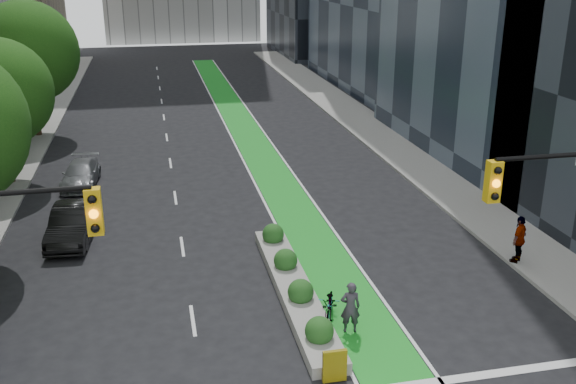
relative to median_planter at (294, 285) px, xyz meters
name	(u,v)px	position (x,y,z in m)	size (l,w,h in m)	color
sidewalk_left	(7,167)	(-13.00, 17.96, -0.30)	(3.60, 90.00, 0.15)	gray
sidewalk_right	(392,144)	(10.60, 17.96, -0.30)	(3.60, 90.00, 0.15)	gray
bike_lane_paint	(247,133)	(1.80, 22.96, -0.37)	(2.20, 70.00, 0.01)	#1B9724
tree_far	(27,52)	(-12.20, 24.96, 5.32)	(6.60, 6.60, 9.00)	black
median_planter	(294,285)	(0.00, 0.00, 0.00)	(1.20, 10.26, 1.10)	gray
bicycle	(330,305)	(0.80, -1.89, 0.14)	(0.67, 1.93, 1.02)	gray
cyclist	(350,307)	(1.22, -2.78, 0.52)	(0.65, 0.43, 1.78)	#37313B
parked_car_left_mid	(73,224)	(-8.20, 6.66, 0.38)	(1.59, 4.56, 1.50)	black
parked_car_left_far	(81,174)	(-8.50, 14.01, 0.24)	(1.73, 4.25, 1.23)	slate
pedestrian_far	(519,239)	(9.10, 0.47, 0.73)	(1.12, 0.47, 1.91)	gray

